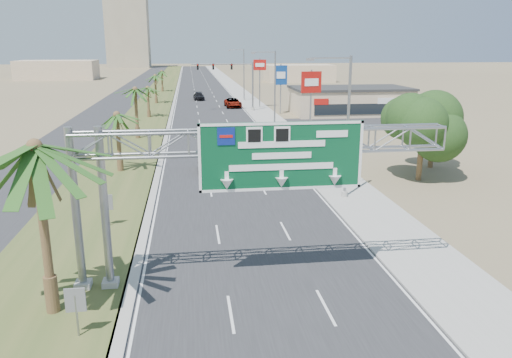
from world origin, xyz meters
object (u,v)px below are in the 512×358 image
object	(u,v)px
car_left_lane	(207,163)
pole_sign_blue	(281,77)
pole_sign_red_near	(311,86)
car_right_lane	(233,103)
store_building	(349,101)
pole_sign_red_far	(260,69)
sign_gantry	(245,154)
car_far	(199,96)
palm_near	(35,148)
car_mid_lane	(237,141)
signal_mast	(241,82)

from	to	relation	value
car_left_lane	pole_sign_blue	size ratio (longest dim) A/B	0.52
pole_sign_red_near	pole_sign_blue	size ratio (longest dim) A/B	1.02
pole_sign_red_near	car_right_lane	bearing A→B (deg)	100.80
store_building	pole_sign_red_far	xyz separation A→B (m)	(-13.00, 10.44, 4.70)
store_building	car_right_lane	size ratio (longest dim) A/B	3.14
sign_gantry	pole_sign_red_far	distance (m)	67.27
car_left_lane	pole_sign_red_far	world-z (taller)	pole_sign_red_far
sign_gantry	car_far	xyz separation A→B (m)	(-0.33, 80.62, -5.33)
sign_gantry	pole_sign_red_near	xyz separation A→B (m)	(11.55, 35.10, 0.15)
pole_sign_red_far	pole_sign_blue	bearing A→B (deg)	-76.92
palm_near	car_mid_lane	bearing A→B (deg)	71.95
car_mid_lane	pole_sign_red_near	bearing A→B (deg)	23.29
car_right_lane	pole_sign_blue	bearing A→B (deg)	-58.29
pole_sign_red_near	pole_sign_red_far	distance (m)	31.45
store_building	car_left_lane	distance (m)	42.26
store_building	pole_sign_blue	xyz separation A→B (m)	(-10.92, 1.48, 3.81)
palm_near	pole_sign_red_near	xyz separation A→B (m)	(19.69, 37.03, -0.72)
signal_mast	store_building	distance (m)	18.08
car_right_lane	pole_sign_red_near	xyz separation A→B (m)	(6.17, -32.35, 5.41)
palm_near	car_far	distance (m)	83.14
car_far	pole_sign_red_far	bearing A→B (deg)	-56.50
sign_gantry	palm_near	distance (m)	8.41
palm_near	car_mid_lane	world-z (taller)	palm_near
car_left_lane	pole_sign_red_near	xyz separation A→B (m)	(12.49, 13.78, 5.51)
signal_mast	pole_sign_blue	distance (m)	7.49
sign_gantry	signal_mast	distance (m)	62.37
pole_sign_blue	store_building	bearing A→B (deg)	-7.70
car_left_lane	car_far	distance (m)	59.30
pole_sign_red_near	pole_sign_red_far	world-z (taller)	pole_sign_red_far
signal_mast	car_right_lane	size ratio (longest dim) A/B	1.80
car_mid_lane	car_left_lane	bearing A→B (deg)	-111.81
car_left_lane	pole_sign_blue	xyz separation A→B (m)	(13.08, 36.23, 5.12)
signal_mast	palm_near	bearing A→B (deg)	-102.66
palm_near	car_mid_lane	xyz separation A→B (m)	(10.70, 32.83, -6.14)
car_far	pole_sign_blue	world-z (taller)	pole_sign_blue
pole_sign_red_near	store_building	bearing A→B (deg)	61.24
signal_mast	pole_sign_red_far	size ratio (longest dim) A/B	1.21
store_building	pole_sign_red_near	bearing A→B (deg)	-118.76
car_left_lane	car_mid_lane	xyz separation A→B (m)	(3.50, 9.58, 0.10)
palm_near	pole_sign_red_far	xyz separation A→B (m)	(18.20, 68.44, -0.23)
car_right_lane	car_far	distance (m)	14.35
car_left_lane	signal_mast	bearing A→B (deg)	81.69
car_right_lane	car_far	world-z (taller)	car_right_lane
palm_near	car_right_lane	distance (m)	70.95
store_building	pole_sign_red_far	size ratio (longest dim) A/B	2.12
car_far	signal_mast	bearing A→B (deg)	-73.41
palm_near	car_mid_lane	distance (m)	35.07
pole_sign_red_near	car_left_lane	bearing A→B (deg)	-132.19
pole_sign_blue	car_left_lane	bearing A→B (deg)	-109.85
sign_gantry	car_mid_lane	distance (m)	31.45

